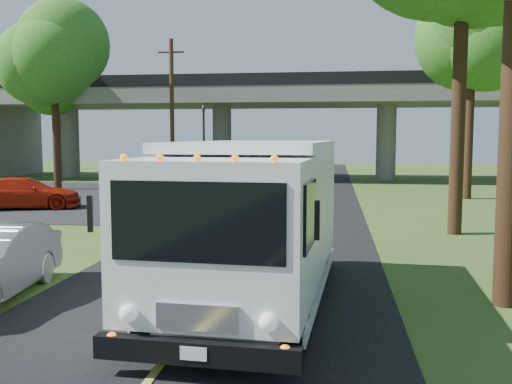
% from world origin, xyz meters
% --- Properties ---
extents(ground, '(120.00, 120.00, 0.00)m').
position_xyz_m(ground, '(0.00, 0.00, 0.00)').
color(ground, '#374F1C').
rests_on(ground, ground).
extents(road, '(7.00, 90.00, 0.02)m').
position_xyz_m(road, '(0.00, 10.00, 0.01)').
color(road, black).
rests_on(road, ground).
extents(parking_lot, '(16.00, 18.00, 0.01)m').
position_xyz_m(parking_lot, '(-11.00, 18.00, 0.01)').
color(parking_lot, black).
rests_on(parking_lot, ground).
extents(lane_line, '(0.12, 90.00, 0.01)m').
position_xyz_m(lane_line, '(0.00, 10.00, 0.03)').
color(lane_line, gold).
rests_on(lane_line, road).
extents(overpass, '(54.00, 10.00, 7.30)m').
position_xyz_m(overpass, '(0.00, 32.00, 4.56)').
color(overpass, slate).
rests_on(overpass, ground).
extents(traffic_signal, '(0.18, 0.22, 5.20)m').
position_xyz_m(traffic_signal, '(-6.00, 26.00, 3.20)').
color(traffic_signal, black).
rests_on(traffic_signal, ground).
extents(utility_pole, '(1.60, 0.26, 9.00)m').
position_xyz_m(utility_pole, '(-7.50, 24.00, 4.59)').
color(utility_pole, '#472D19').
rests_on(utility_pole, ground).
extents(tree_right_far, '(5.77, 5.67, 10.99)m').
position_xyz_m(tree_right_far, '(9.21, 19.84, 8.30)').
color(tree_right_far, '#382314').
rests_on(tree_right_far, ground).
extents(tree_left_lot, '(5.60, 5.50, 10.50)m').
position_xyz_m(tree_left_lot, '(-13.79, 21.84, 7.90)').
color(tree_left_lot, '#382314').
rests_on(tree_left_lot, ground).
extents(tree_left_far, '(5.26, 5.16, 9.89)m').
position_xyz_m(tree_left_far, '(-16.79, 27.84, 7.45)').
color(tree_left_far, '#382314').
rests_on(tree_left_far, ground).
extents(step_van, '(3.09, 7.39, 3.04)m').
position_xyz_m(step_van, '(0.82, 0.40, 1.65)').
color(step_van, white).
rests_on(step_van, ground).
extents(red_sedan, '(5.10, 3.26, 1.38)m').
position_xyz_m(red_sedan, '(-11.04, 13.16, 0.69)').
color(red_sedan, '#AE1C0A').
rests_on(red_sedan, ground).
extents(pedestrian, '(0.62, 0.46, 1.54)m').
position_xyz_m(pedestrian, '(-3.80, 13.93, 0.77)').
color(pedestrian, gray).
rests_on(pedestrian, ground).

